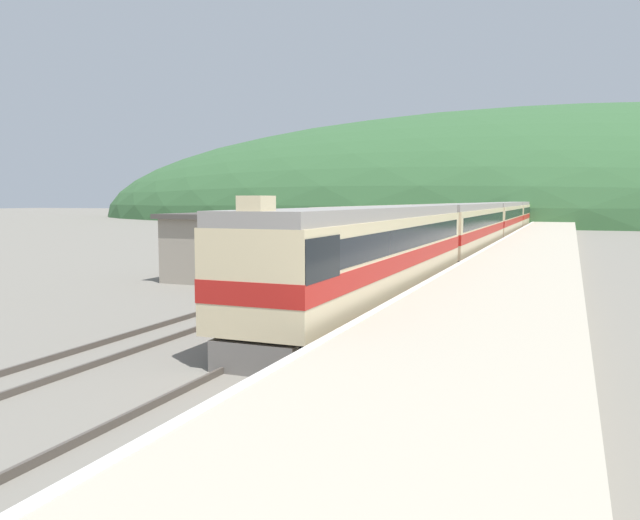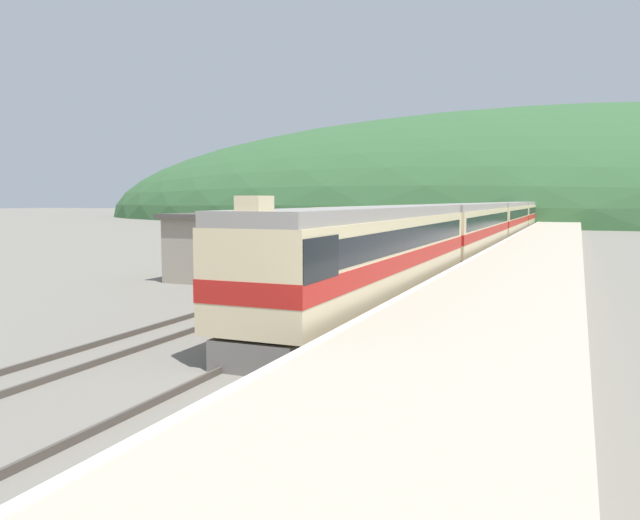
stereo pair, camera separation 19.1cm
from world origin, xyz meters
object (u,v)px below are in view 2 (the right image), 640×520
at_px(carriage_second, 470,229).
at_px(siding_train, 431,225).
at_px(carriage_fourth, 524,214).
at_px(carriage_fifth, 535,212).
at_px(express_train_lead_car, 375,253).
at_px(carriage_third, 506,219).

bearing_deg(carriage_second, siding_train, 118.47).
xyz_separation_m(carriage_fourth, carriage_fifth, (0.00, 23.09, 0.00)).
height_order(carriage_second, carriage_fourth, same).
relative_size(express_train_lead_car, carriage_third, 0.91).
distance_m(express_train_lead_car, siding_train, 31.31).
distance_m(carriage_fourth, siding_train, 37.86).
bearing_deg(carriage_fourth, carriage_fifth, 90.00).
relative_size(carriage_third, carriage_fifth, 1.00).
xyz_separation_m(express_train_lead_car, carriage_fourth, (0.00, 68.53, -0.01)).
relative_size(carriage_third, siding_train, 0.49).
bearing_deg(siding_train, carriage_second, -61.53).
height_order(express_train_lead_car, carriage_fifth, express_train_lead_car).
bearing_deg(carriage_second, carriage_third, 90.00).
bearing_deg(siding_train, carriage_third, 72.09).
height_order(express_train_lead_car, carriage_third, express_train_lead_car).
height_order(carriage_second, carriage_third, same).
xyz_separation_m(express_train_lead_car, siding_train, (-4.68, 30.96, -0.19)).
bearing_deg(carriage_fifth, express_train_lead_car, -90.00).
xyz_separation_m(carriage_second, carriage_fourth, (0.00, 46.19, 0.00)).
relative_size(express_train_lead_car, siding_train, 0.44).
bearing_deg(express_train_lead_car, carriage_third, 90.00).
distance_m(carriage_third, carriage_fifth, 46.19).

